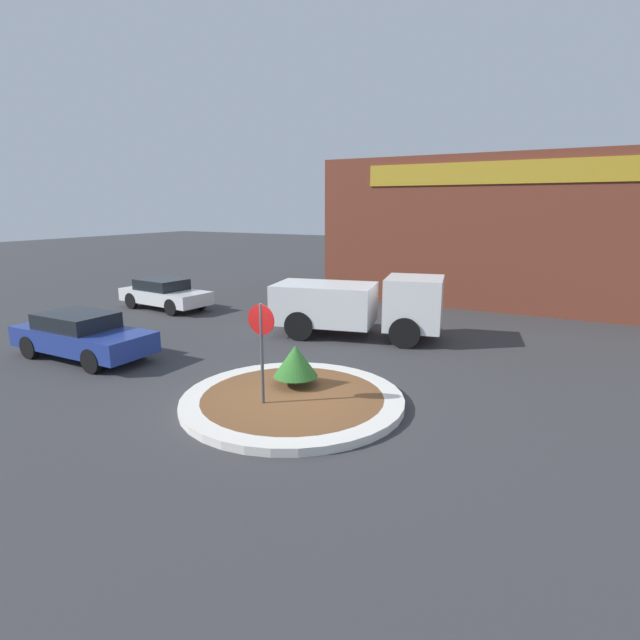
# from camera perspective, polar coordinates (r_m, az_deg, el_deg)

# --- Properties ---
(ground_plane) EXTENTS (120.00, 120.00, 0.00)m
(ground_plane) POSITION_cam_1_polar(r_m,az_deg,el_deg) (11.65, -3.14, -9.51)
(ground_plane) COLOR #38383A
(traffic_island) EXTENTS (5.11, 5.11, 0.18)m
(traffic_island) POSITION_cam_1_polar(r_m,az_deg,el_deg) (11.62, -3.15, -9.09)
(traffic_island) COLOR silver
(traffic_island) RESTS_ON ground_plane
(stop_sign) EXTENTS (0.66, 0.07, 2.42)m
(stop_sign) POSITION_cam_1_polar(r_m,az_deg,el_deg) (10.79, -6.70, -2.07)
(stop_sign) COLOR #4C4C51
(stop_sign) RESTS_ON ground_plane
(island_shrub) EXTENTS (1.07, 1.07, 1.00)m
(island_shrub) POSITION_cam_1_polar(r_m,az_deg,el_deg) (12.04, -2.83, -4.68)
(island_shrub) COLOR brown
(island_shrub) RESTS_ON traffic_island
(utility_truck) EXTENTS (6.01, 3.27, 2.15)m
(utility_truck) POSITION_cam_1_polar(r_m,az_deg,el_deg) (17.12, 4.40, 1.82)
(utility_truck) COLOR white
(utility_truck) RESTS_ON ground_plane
(storefront_building) EXTENTS (15.80, 6.07, 6.57)m
(storefront_building) POSITION_cam_1_polar(r_m,az_deg,el_deg) (25.13, 20.32, 9.49)
(storefront_building) COLOR brown
(storefront_building) RESTS_ON ground_plane
(parked_sedan_white) EXTENTS (4.41, 2.15, 1.31)m
(parked_sedan_white) POSITION_cam_1_polar(r_m,az_deg,el_deg) (22.98, -17.34, 2.91)
(parked_sedan_white) COLOR silver
(parked_sedan_white) RESTS_ON ground_plane
(parked_sedan_blue) EXTENTS (4.51, 1.83, 1.36)m
(parked_sedan_blue) POSITION_cam_1_polar(r_m,az_deg,el_deg) (16.38, -25.57, -1.57)
(parked_sedan_blue) COLOR navy
(parked_sedan_blue) RESTS_ON ground_plane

